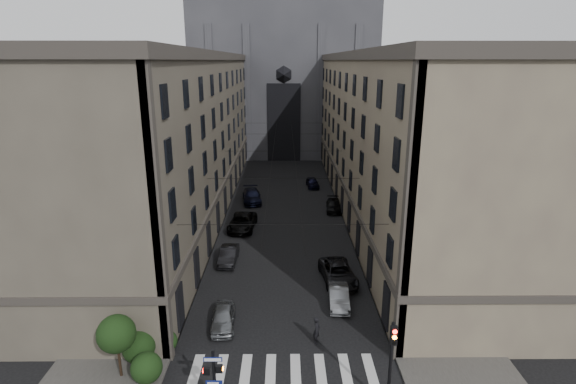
{
  "coord_description": "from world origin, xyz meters",
  "views": [
    {
      "loc": [
        0.12,
        -17.8,
        17.9
      ],
      "look_at": [
        0.34,
        11.79,
        9.21
      ],
      "focal_mm": 28.0,
      "sensor_mm": 36.0,
      "label": 1
    }
  ],
  "objects_px": {
    "car_right_midnear": "(338,273)",
    "car_right_midfar": "(334,205)",
    "car_left_far": "(252,196)",
    "car_right_near": "(339,296)",
    "pedestrian": "(317,330)",
    "car_left_midfar": "(242,222)",
    "car_left_near": "(223,318)",
    "car_right_far": "(312,183)",
    "pedestrian_signal_left": "(214,378)",
    "gothic_tower": "(284,61)",
    "traffic_light_right": "(391,356)",
    "car_left_midnear": "(229,255)"
  },
  "relations": [
    {
      "from": "car_left_midfar",
      "to": "car_right_far",
      "type": "distance_m",
      "value": 19.18
    },
    {
      "from": "gothic_tower",
      "to": "car_right_midfar",
      "type": "relative_size",
      "value": 12.64
    },
    {
      "from": "car_left_midfar",
      "to": "car_right_near",
      "type": "height_order",
      "value": "car_left_midfar"
    },
    {
      "from": "car_right_midnear",
      "to": "pedestrian",
      "type": "height_order",
      "value": "pedestrian"
    },
    {
      "from": "gothic_tower",
      "to": "car_right_near",
      "type": "xyz_separation_m",
      "value": [
        4.2,
        -62.35,
        -17.11
      ]
    },
    {
      "from": "gothic_tower",
      "to": "traffic_light_right",
      "type": "xyz_separation_m",
      "value": [
        5.6,
        -73.04,
        -14.51
      ]
    },
    {
      "from": "car_right_near",
      "to": "car_right_far",
      "type": "distance_m",
      "value": 33.09
    },
    {
      "from": "gothic_tower",
      "to": "car_right_far",
      "type": "relative_size",
      "value": 14.29
    },
    {
      "from": "car_left_near",
      "to": "car_right_near",
      "type": "distance_m",
      "value": 8.87
    },
    {
      "from": "pedestrian_signal_left",
      "to": "car_left_midnear",
      "type": "height_order",
      "value": "pedestrian_signal_left"
    },
    {
      "from": "pedestrian_signal_left",
      "to": "traffic_light_right",
      "type": "distance_m",
      "value": 9.18
    },
    {
      "from": "gothic_tower",
      "to": "car_left_near",
      "type": "bearing_deg",
      "value": -93.69
    },
    {
      "from": "car_left_near",
      "to": "car_right_midnear",
      "type": "xyz_separation_m",
      "value": [
        8.79,
        6.61,
        0.09
      ]
    },
    {
      "from": "pedestrian_signal_left",
      "to": "pedestrian",
      "type": "xyz_separation_m",
      "value": [
        5.71,
        6.32,
        -1.39
      ]
    },
    {
      "from": "car_left_midfar",
      "to": "car_right_midnear",
      "type": "height_order",
      "value": "car_left_midfar"
    },
    {
      "from": "pedestrian_signal_left",
      "to": "car_right_midfar",
      "type": "distance_m",
      "value": 34.84
    },
    {
      "from": "car_left_midnear",
      "to": "car_left_far",
      "type": "xyz_separation_m",
      "value": [
        0.86,
        18.39,
        0.11
      ]
    },
    {
      "from": "car_left_near",
      "to": "car_right_far",
      "type": "xyz_separation_m",
      "value": [
        8.4,
        35.94,
        0.01
      ]
    },
    {
      "from": "car_left_far",
      "to": "car_right_midfar",
      "type": "bearing_deg",
      "value": -26.81
    },
    {
      "from": "car_right_near",
      "to": "pedestrian",
      "type": "bearing_deg",
      "value": -110.01
    },
    {
      "from": "car_right_near",
      "to": "car_right_midnear",
      "type": "distance_m",
      "value": 3.77
    },
    {
      "from": "car_left_far",
      "to": "car_right_midnear",
      "type": "relative_size",
      "value": 1.0
    },
    {
      "from": "car_left_near",
      "to": "car_left_midnear",
      "type": "xyz_separation_m",
      "value": [
        -0.86,
        10.38,
        0.02
      ]
    },
    {
      "from": "pedestrian_signal_left",
      "to": "traffic_light_right",
      "type": "xyz_separation_m",
      "value": [
        9.11,
        0.42,
        0.97
      ]
    },
    {
      "from": "gothic_tower",
      "to": "car_right_far",
      "type": "height_order",
      "value": "gothic_tower"
    },
    {
      "from": "gothic_tower",
      "to": "traffic_light_right",
      "type": "relative_size",
      "value": 11.15
    },
    {
      "from": "gothic_tower",
      "to": "pedestrian",
      "type": "bearing_deg",
      "value": -88.12
    },
    {
      "from": "car_left_midfar",
      "to": "car_left_near",
      "type": "bearing_deg",
      "value": -84.16
    },
    {
      "from": "car_right_midfar",
      "to": "car_left_midnear",
      "type": "bearing_deg",
      "value": -123.04
    },
    {
      "from": "pedestrian",
      "to": "car_right_midnear",
      "type": "bearing_deg",
      "value": 3.33
    },
    {
      "from": "car_right_midfar",
      "to": "pedestrian",
      "type": "xyz_separation_m",
      "value": [
        -4.0,
        -27.09,
        0.26
      ]
    },
    {
      "from": "car_left_midnear",
      "to": "car_right_far",
      "type": "xyz_separation_m",
      "value": [
        9.26,
        25.56,
        -0.01
      ]
    },
    {
      "from": "traffic_light_right",
      "to": "pedestrian_signal_left",
      "type": "bearing_deg",
      "value": -177.36
    },
    {
      "from": "car_right_far",
      "to": "pedestrian",
      "type": "distance_m",
      "value": 37.93
    },
    {
      "from": "car_left_midnear",
      "to": "pedestrian",
      "type": "height_order",
      "value": "pedestrian"
    },
    {
      "from": "car_left_far",
      "to": "car_right_midfar",
      "type": "distance_m",
      "value": 11.01
    },
    {
      "from": "car_left_midnear",
      "to": "car_left_far",
      "type": "distance_m",
      "value": 18.41
    },
    {
      "from": "pedestrian_signal_left",
      "to": "pedestrian",
      "type": "relative_size",
      "value": 2.15
    },
    {
      "from": "car_right_far",
      "to": "car_left_midnear",
      "type": "bearing_deg",
      "value": -114.5
    },
    {
      "from": "gothic_tower",
      "to": "pedestrian",
      "type": "distance_m",
      "value": 69.26
    },
    {
      "from": "gothic_tower",
      "to": "car_left_midnear",
      "type": "height_order",
      "value": "gothic_tower"
    },
    {
      "from": "car_left_midfar",
      "to": "car_right_near",
      "type": "distance_m",
      "value": 18.27
    },
    {
      "from": "car_right_midfar",
      "to": "car_right_far",
      "type": "bearing_deg",
      "value": 104.77
    },
    {
      "from": "pedestrian_signal_left",
      "to": "car_left_near",
      "type": "bearing_deg",
      "value": 94.75
    },
    {
      "from": "car_right_midnear",
      "to": "car_right_midfar",
      "type": "distance_m",
      "value": 18.63
    },
    {
      "from": "car_left_near",
      "to": "pedestrian_signal_left",
      "type": "bearing_deg",
      "value": -88.45
    },
    {
      "from": "traffic_light_right",
      "to": "pedestrian",
      "type": "xyz_separation_m",
      "value": [
        -3.4,
        5.9,
        -2.36
      ]
    },
    {
      "from": "car_left_far",
      "to": "pedestrian",
      "type": "relative_size",
      "value": 3.01
    },
    {
      "from": "car_left_near",
      "to": "traffic_light_right",
      "type": "bearing_deg",
      "value": -41.84
    },
    {
      "from": "pedestrian_signal_left",
      "to": "car_right_near",
      "type": "bearing_deg",
      "value": 55.21
    }
  ]
}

